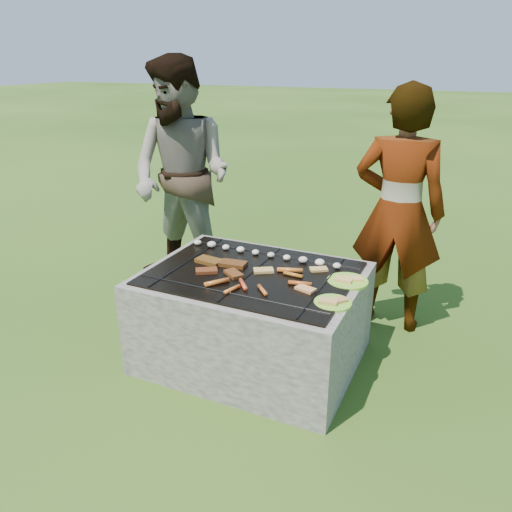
% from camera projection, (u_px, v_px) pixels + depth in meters
% --- Properties ---
extents(lawn, '(60.00, 60.00, 0.00)m').
position_uv_depth(lawn, '(253.00, 358.00, 3.27)').
color(lawn, '#214411').
rests_on(lawn, ground).
extents(fire_pit, '(1.30, 1.00, 0.62)m').
position_uv_depth(fire_pit, '(253.00, 320.00, 3.16)').
color(fire_pit, '#9D958B').
rests_on(fire_pit, ground).
extents(mushrooms, '(1.05, 0.06, 0.04)m').
position_uv_depth(mushrooms, '(265.00, 253.00, 3.28)').
color(mushrooms, beige).
rests_on(mushrooms, fire_pit).
extents(pork_slabs, '(0.39, 0.28, 0.02)m').
position_uv_depth(pork_slabs, '(220.00, 265.00, 3.11)').
color(pork_slabs, '#8C5A19').
rests_on(pork_slabs, fire_pit).
extents(sausages, '(0.57, 0.48, 0.03)m').
position_uv_depth(sausages, '(262.00, 281.00, 2.89)').
color(sausages, '#F4A128').
rests_on(sausages, fire_pit).
extents(bread_on_grate, '(0.45, 0.40, 0.02)m').
position_uv_depth(bread_on_grate, '(292.00, 276.00, 2.97)').
color(bread_on_grate, tan).
rests_on(bread_on_grate, fire_pit).
extents(plate_far, '(0.29, 0.29, 0.03)m').
position_uv_depth(plate_far, '(348.00, 281.00, 2.92)').
color(plate_far, '#CED232').
rests_on(plate_far, fire_pit).
extents(plate_near, '(0.22, 0.22, 0.03)m').
position_uv_depth(plate_near, '(333.00, 302.00, 2.67)').
color(plate_near, '#AFD031').
rests_on(plate_near, fire_pit).
extents(cook, '(0.63, 0.43, 1.70)m').
position_uv_depth(cook, '(398.00, 212.00, 3.40)').
color(cook, gray).
rests_on(cook, ground).
extents(bystander, '(0.97, 0.79, 1.86)m').
position_uv_depth(bystander, '(182.00, 177.00, 4.02)').
color(bystander, gray).
rests_on(bystander, ground).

